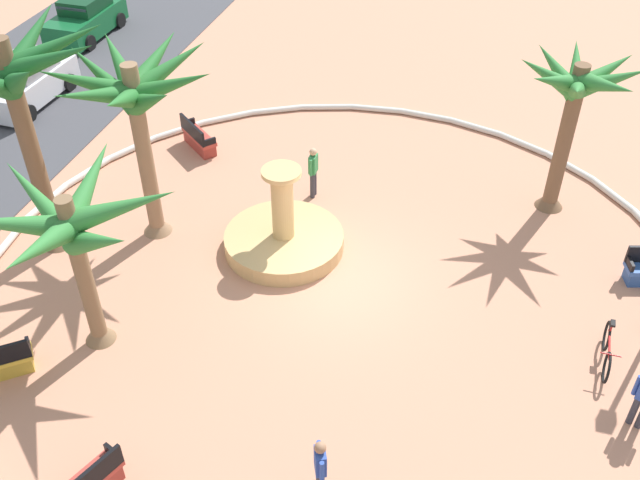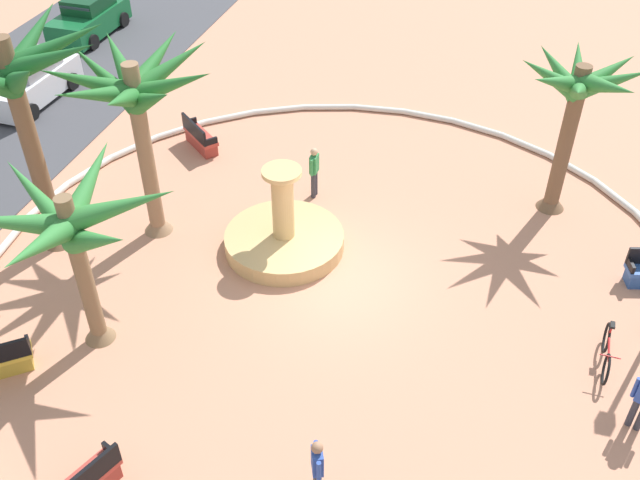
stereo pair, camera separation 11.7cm
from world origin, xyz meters
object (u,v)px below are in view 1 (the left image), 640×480
at_px(fountain, 284,238).
at_px(palm_tree_near_fountain, 13,84).
at_px(palm_tree_by_curb, 133,97).
at_px(person_cyclist_photo, 320,468).
at_px(person_pedestrian_stroll, 313,170).
at_px(palm_tree_far_side, 71,229).
at_px(bicycle_red_frame, 607,350).
at_px(bench_north, 199,139).
at_px(parked_car_rightmost, 86,18).
at_px(parked_car_third, 27,82).
at_px(palm_tree_mid_plaza, 575,95).

distance_m(fountain, palm_tree_near_fountain, 7.60).
bearing_deg(palm_tree_by_curb, person_cyclist_photo, -135.26).
bearing_deg(palm_tree_by_curb, person_pedestrian_stroll, -52.98).
relative_size(palm_tree_far_side, person_pedestrian_stroll, 2.83).
xyz_separation_m(palm_tree_far_side, bicycle_red_frame, (2.47, -11.35, -2.91)).
xyz_separation_m(palm_tree_far_side, bench_north, (8.54, 1.15, -2.95)).
xyz_separation_m(palm_tree_far_side, person_pedestrian_stroll, (6.98, -3.19, -2.38)).
bearing_deg(person_pedestrian_stroll, parked_car_rightmost, 55.04).
bearing_deg(parked_car_third, palm_tree_mid_plaza, -94.90).
relative_size(person_cyclist_photo, person_pedestrian_stroll, 1.01).
distance_m(fountain, person_pedestrian_stroll, 2.64).
bearing_deg(parked_car_third, palm_tree_by_curb, -126.47).
relative_size(fountain, bench_north, 2.09).
height_order(fountain, palm_tree_near_fountain, palm_tree_near_fountain).
relative_size(palm_tree_near_fountain, person_pedestrian_stroll, 3.78).
relative_size(bench_north, bicycle_red_frame, 0.90).
xyz_separation_m(palm_tree_mid_plaza, parked_car_third, (1.56, 18.23, -2.82)).
relative_size(fountain, person_pedestrian_stroll, 1.98).
height_order(palm_tree_near_fountain, palm_tree_far_side, palm_tree_near_fountain).
distance_m(palm_tree_far_side, bicycle_red_frame, 11.98).
xyz_separation_m(fountain, person_cyclist_photo, (-6.92, -2.96, 0.57)).
bearing_deg(person_cyclist_photo, parked_car_third, 49.18).
bearing_deg(fountain, palm_tree_near_fountain, 103.97).
height_order(palm_tree_far_side, person_pedestrian_stroll, palm_tree_far_side).
bearing_deg(bench_north, palm_tree_far_side, -172.36).
bearing_deg(palm_tree_mid_plaza, palm_tree_near_fountain, 112.76).
height_order(palm_tree_far_side, parked_car_third, palm_tree_far_side).
bearing_deg(bench_north, fountain, -134.17).
bearing_deg(palm_tree_far_side, person_cyclist_photo, -112.48).
xyz_separation_m(palm_tree_near_fountain, palm_tree_mid_plaza, (5.39, -12.85, -1.18)).
height_order(fountain, bench_north, fountain).
bearing_deg(person_pedestrian_stroll, palm_tree_by_curb, 127.02).
bearing_deg(person_pedestrian_stroll, palm_tree_far_side, 155.47).
bearing_deg(bicycle_red_frame, parked_car_third, 69.34).
relative_size(person_cyclist_photo, parked_car_third, 0.40).
height_order(palm_tree_mid_plaza, parked_car_third, palm_tree_mid_plaza).
bearing_deg(palm_tree_by_curb, palm_tree_far_side, -172.46).
relative_size(palm_tree_near_fountain, palm_tree_far_side, 1.33).
relative_size(fountain, palm_tree_far_side, 0.70).
xyz_separation_m(fountain, person_pedestrian_stroll, (2.57, -0.08, 0.57)).
distance_m(palm_tree_near_fountain, palm_tree_far_side, 4.37).
xyz_separation_m(bicycle_red_frame, person_pedestrian_stroll, (4.51, 8.17, 0.53)).
xyz_separation_m(palm_tree_near_fountain, palm_tree_far_side, (-2.92, -2.89, -1.48)).
bearing_deg(palm_tree_far_side, palm_tree_by_curb, 7.54).
bearing_deg(fountain, palm_tree_by_curb, 93.85).
distance_m(bench_north, person_pedestrian_stroll, 4.64).
distance_m(palm_tree_far_side, person_pedestrian_stroll, 8.04).
distance_m(bicycle_red_frame, person_pedestrian_stroll, 9.35).
height_order(bench_north, person_cyclist_photo, person_cyclist_photo).
height_order(palm_tree_near_fountain, palm_tree_mid_plaza, palm_tree_near_fountain).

